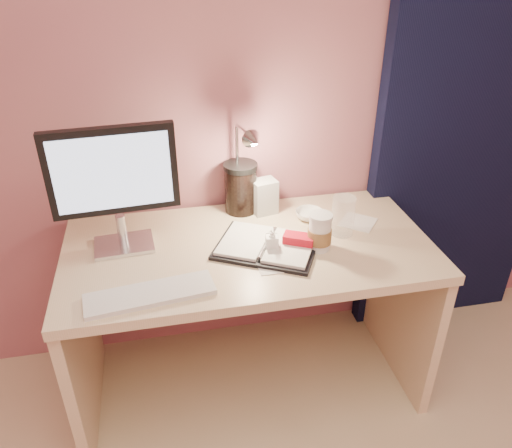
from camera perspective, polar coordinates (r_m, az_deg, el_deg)
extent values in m
plane|color=#AF656A|center=(2.04, -2.99, 15.70)|extent=(3.50, 0.00, 3.50)
cube|color=black|center=(2.41, 23.42, 11.93)|extent=(0.85, 0.08, 2.20)
cube|color=beige|center=(1.92, -0.81, -2.93)|extent=(1.40, 0.70, 0.04)
cube|color=beige|center=(2.15, -19.28, -12.97)|extent=(0.04, 0.66, 0.69)
cube|color=beige|center=(2.33, 16.06, -8.47)|extent=(0.04, 0.66, 0.69)
cube|color=beige|center=(2.36, -2.29, -4.94)|extent=(1.32, 0.03, 0.55)
cube|color=silver|center=(1.96, -14.82, -2.31)|extent=(0.23, 0.17, 0.01)
cylinder|color=silver|center=(1.93, -15.08, -0.63)|extent=(0.04, 0.04, 0.12)
cube|color=black|center=(1.82, -16.09, 5.97)|extent=(0.45, 0.07, 0.32)
cube|color=#BBD8FF|center=(1.79, -16.20, 5.58)|extent=(0.40, 0.03, 0.27)
cube|color=silver|center=(1.68, -12.00, -7.85)|extent=(0.43, 0.18, 0.02)
cube|color=black|center=(1.89, 1.24, -2.61)|extent=(0.45, 0.42, 0.01)
cube|color=silver|center=(1.90, -1.36, -1.88)|extent=(0.26, 0.29, 0.01)
cube|color=silver|center=(1.86, 3.91, -2.70)|extent=(0.26, 0.29, 0.01)
cube|color=#AD0E23|center=(1.87, 4.92, -1.70)|extent=(0.13, 0.10, 0.03)
cube|color=silver|center=(1.81, 2.27, -4.36)|extent=(0.14, 0.14, 0.00)
cube|color=silver|center=(2.10, 11.57, 0.22)|extent=(0.19, 0.19, 0.00)
cube|color=silver|center=(1.95, 2.19, -1.65)|extent=(0.20, 0.20, 0.00)
cylinder|color=silver|center=(1.87, 7.28, -1.05)|extent=(0.08, 0.08, 0.13)
cylinder|color=brown|center=(1.87, 7.26, -1.32)|extent=(0.09, 0.09, 0.06)
cylinder|color=silver|center=(1.83, 7.43, 0.90)|extent=(0.09, 0.09, 0.01)
cylinder|color=white|center=(1.97, 9.92, 0.94)|extent=(0.09, 0.09, 0.16)
imported|color=white|center=(2.09, 6.10, 1.06)|extent=(0.14, 0.14, 0.04)
imported|color=silver|center=(1.84, 1.83, -1.84)|extent=(0.05, 0.05, 0.10)
cylinder|color=black|center=(2.11, -1.75, 3.91)|extent=(0.14, 0.14, 0.19)
cube|color=#B5B5B1|center=(2.10, 0.94, 3.16)|extent=(0.11, 0.10, 0.15)
cylinder|color=silver|center=(2.16, -2.05, 2.03)|extent=(0.09, 0.09, 0.02)
cylinder|color=silver|center=(2.08, -2.14, 6.50)|extent=(0.01, 0.01, 0.35)
cone|color=silver|center=(1.86, -2.57, 9.27)|extent=(0.09, 0.08, 0.07)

